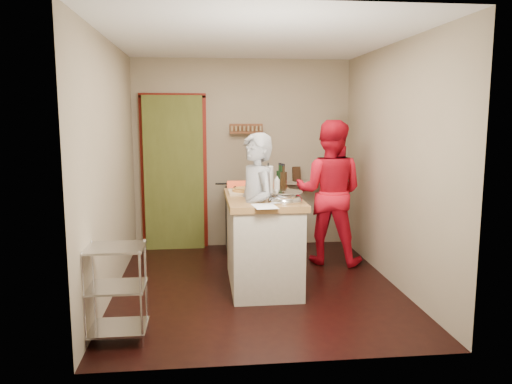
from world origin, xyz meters
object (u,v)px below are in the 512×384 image
Objects in this scene: stove at (248,218)px; wire_shelving at (116,288)px; person_red at (329,192)px; person_stripe at (256,214)px; island at (263,239)px.

stove is 1.26× the size of wire_shelving.
person_red is (2.28, 1.98, 0.45)m from wire_shelving.
person_stripe is (-0.07, -1.62, 0.38)m from stove.
person_stripe is at bearing 66.12° from person_red.
stove is 1.41m from island.
person_red is (0.92, 0.77, 0.38)m from island.
wire_shelving is at bearing 63.57° from person_red.
person_red is (0.95, -0.64, 0.44)m from stove.
person_red reaches higher than stove.
wire_shelving is at bearing -138.19° from island.
person_stripe is at bearing -92.62° from stove.
island is 0.85× the size of person_stripe.
wire_shelving is 3.05m from person_red.
island is (0.03, -1.41, 0.06)m from stove.
person_red is (1.03, 0.97, 0.06)m from person_stripe.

